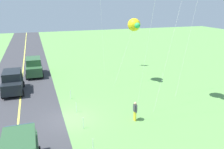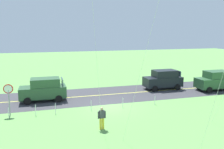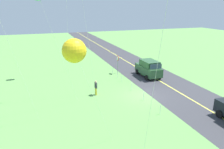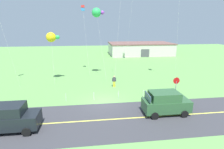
{
  "view_description": "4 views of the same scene",
  "coord_description": "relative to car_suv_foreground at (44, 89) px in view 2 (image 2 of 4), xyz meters",
  "views": [
    {
      "loc": [
        17.59,
        -2.27,
        9.13
      ],
      "look_at": [
        1.77,
        2.98,
        4.0
      ],
      "focal_mm": 38.21,
      "sensor_mm": 36.0,
      "label": 1
    },
    {
      "loc": [
        5.64,
        20.37,
        6.77
      ],
      "look_at": [
        0.62,
        3.03,
        3.5
      ],
      "focal_mm": 38.75,
      "sensor_mm": 36.0,
      "label": 2
    },
    {
      "loc": [
        -18.77,
        10.3,
        9.09
      ],
      "look_at": [
        1.78,
        3.07,
        2.13
      ],
      "focal_mm": 34.36,
      "sensor_mm": 36.0,
      "label": 3
    },
    {
      "loc": [
        -1.36,
        -18.27,
        8.19
      ],
      "look_at": [
        1.12,
        1.25,
        2.79
      ],
      "focal_mm": 28.22,
      "sensor_mm": 36.0,
      "label": 4
    }
  ],
  "objects": [
    {
      "name": "ground_plane",
      "position": [
        -5.68,
        3.52,
        -1.2
      ],
      "size": [
        120.0,
        120.0,
        0.1
      ],
      "primitive_type": "cube",
      "color": "#60994C"
    },
    {
      "name": "fence_post_1",
      "position": [
        -6.73,
        4.22,
        -0.7
      ],
      "size": [
        0.05,
        0.05,
        0.9
      ],
      "primitive_type": "cylinder",
      "color": "silver",
      "rests_on": "ground"
    },
    {
      "name": "person_adult_near",
      "position": [
        -3.79,
        8.38,
        -0.29
      ],
      "size": [
        0.58,
        0.22,
        1.6
      ],
      "rotation": [
        0.0,
        0.0,
        4.97
      ],
      "color": "yellow",
      "rests_on": "ground"
    },
    {
      "name": "stop_sign",
      "position": [
        2.74,
        3.42,
        0.65
      ],
      "size": [
        0.76,
        0.08,
        2.56
      ],
      "color": "gray",
      "rests_on": "ground"
    },
    {
      "name": "car_suv_foreground",
      "position": [
        0.0,
        0.0,
        0.0
      ],
      "size": [
        4.4,
        2.12,
        2.24
      ],
      "color": "#2D5633",
      "rests_on": "ground"
    },
    {
      "name": "fence_post_3",
      "position": [
        -0.86,
        4.22,
        -0.7
      ],
      "size": [
        0.05,
        0.05,
        0.9
      ],
      "primitive_type": "cylinder",
      "color": "silver",
      "rests_on": "ground"
    },
    {
      "name": "fence_post_5",
      "position": [
        2.73,
        4.22,
        -0.7
      ],
      "size": [
        0.05,
        0.05,
        0.9
      ],
      "primitive_type": "cylinder",
      "color": "silver",
      "rests_on": "ground"
    },
    {
      "name": "road_centre_stripe",
      "position": [
        -5.68,
        -0.48,
        -1.15
      ],
      "size": [
        120.0,
        0.16,
        0.0
      ],
      "primitive_type": "cube",
      "color": "#E5E04C",
      "rests_on": "asphalt_road"
    },
    {
      "name": "fence_post_0",
      "position": [
        -9.88,
        4.22,
        -0.7
      ],
      "size": [
        0.05,
        0.05,
        0.9
      ],
      "primitive_type": "cylinder",
      "color": "silver",
      "rests_on": "ground"
    },
    {
      "name": "car_parked_west_near",
      "position": [
        -13.58,
        -1.19,
        0.0
      ],
      "size": [
        4.4,
        2.12,
        2.24
      ],
      "color": "black",
      "rests_on": "ground"
    },
    {
      "name": "car_parked_west_far",
      "position": [
        -19.1,
        1.01,
        0.0
      ],
      "size": [
        4.4,
        2.12,
        2.24
      ],
      "color": "#2D5633",
      "rests_on": "ground"
    },
    {
      "name": "asphalt_road",
      "position": [
        -5.68,
        -0.48,
        -1.15
      ],
      "size": [
        120.0,
        7.0,
        0.0
      ],
      "primitive_type": "cube",
      "color": "#38383D",
      "rests_on": "ground"
    },
    {
      "name": "fence_post_4",
      "position": [
        0.7,
        4.22,
        -0.7
      ],
      "size": [
        0.05,
        0.05,
        0.9
      ],
      "primitive_type": "cylinder",
      "color": "silver",
      "rests_on": "ground"
    },
    {
      "name": "fence_post_2",
      "position": [
        -3.85,
        4.22,
        -0.7
      ],
      "size": [
        0.05,
        0.05,
        0.9
      ],
      "primitive_type": "cylinder",
      "color": "silver",
      "rests_on": "ground"
    }
  ]
}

